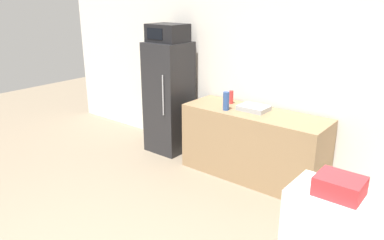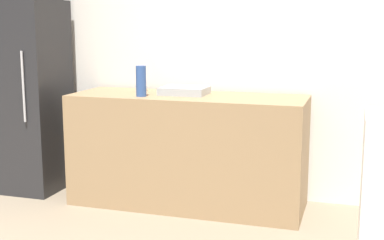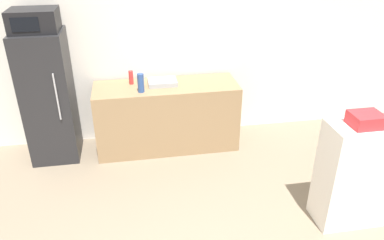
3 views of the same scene
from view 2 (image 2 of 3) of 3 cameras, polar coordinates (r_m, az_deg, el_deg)
wall_back at (r=4.58m, az=0.78°, el=8.27°), size 8.00×0.06×2.60m
refrigerator at (r=4.90m, az=-17.03°, el=2.42°), size 0.58×0.59×1.66m
counter at (r=4.32m, az=-0.46°, el=-3.27°), size 1.87×0.65×0.90m
sink_basin at (r=4.28m, az=-0.82°, el=3.15°), size 0.37×0.28×0.06m
bottle_tall at (r=4.18m, az=-5.46°, el=4.15°), size 0.08×0.08×0.24m
bottle_short at (r=4.49m, az=-5.33°, el=4.20°), size 0.06×0.06×0.18m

